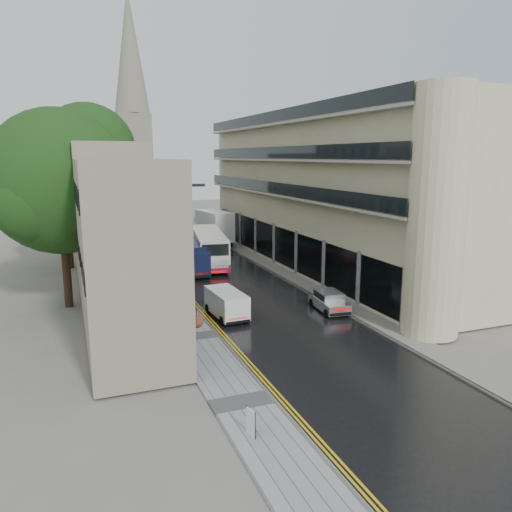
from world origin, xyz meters
TOP-DOWN VIEW (x-y plane):
  - ground at (0.00, 0.00)m, footprint 200.00×200.00m
  - road at (0.00, 27.50)m, footprint 9.00×85.00m
  - left_sidewalk at (-5.85, 27.50)m, footprint 2.70×85.00m
  - right_sidewalk at (5.40, 27.50)m, footprint 1.80×85.00m
  - old_shop_row at (-9.45, 30.00)m, footprint 4.50×56.00m
  - modern_block at (10.30, 26.00)m, footprint 8.00×40.00m
  - church_spire at (0.50, 82.00)m, footprint 6.40×6.40m
  - tree_near at (-12.50, 20.00)m, footprint 10.56×10.56m
  - tree_far at (-12.20, 33.00)m, footprint 9.24×9.24m
  - cream_bus at (-1.30, 27.29)m, footprint 4.42×11.60m
  - white_lorry at (2.55, 37.48)m, footprint 3.53×8.13m
  - silver_hatchback at (3.07, 11.53)m, footprint 1.90×3.75m
  - white_van at (-3.70, 12.41)m, footprint 1.93×4.06m
  - navy_van at (-3.29, 24.70)m, footprint 2.28×5.53m
  - pedestrian at (-6.59, 17.76)m, footprint 0.83×0.69m
  - lamp_post_near at (-4.70, 15.66)m, footprint 0.96×0.39m
  - lamp_post_far at (-4.90, 33.82)m, footprint 1.00×0.30m
  - estate_sign at (-6.42, 0.03)m, footprint 0.19×0.62m

SIDE VIEW (x-z plane):
  - ground at x=0.00m, z-range 0.00..0.00m
  - road at x=0.00m, z-range 0.00..0.02m
  - left_sidewalk at x=-5.85m, z-range 0.00..0.12m
  - right_sidewalk at x=5.40m, z-range 0.00..0.12m
  - estate_sign at x=-6.42m, z-range 0.12..1.14m
  - silver_hatchback at x=3.07m, z-range 0.02..1.38m
  - white_van at x=-3.70m, z-range 0.02..1.82m
  - pedestrian at x=-6.59m, z-range 0.12..2.07m
  - navy_van at x=-3.29m, z-range 0.02..2.82m
  - cream_bus at x=-1.30m, z-range 0.02..3.11m
  - white_lorry at x=2.55m, z-range 0.02..4.15m
  - lamp_post_near at x=-4.70m, z-range 0.12..8.49m
  - lamp_post_far at x=-4.90m, z-range 0.12..8.87m
  - old_shop_row at x=-9.45m, z-range 0.00..12.00m
  - tree_far at x=-12.20m, z-range 0.00..12.46m
  - tree_near at x=-12.50m, z-range 0.00..13.89m
  - modern_block at x=10.30m, z-range 0.00..14.00m
  - church_spire at x=0.50m, z-range 0.00..40.00m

